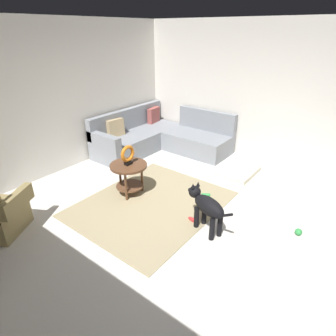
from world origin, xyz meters
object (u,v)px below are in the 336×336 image
object	(u,v)px
torus_sculpture	(128,155)
dog_toy_ball	(298,232)
dog_bed_mat	(238,171)
dog	(207,206)
dog_toy_rope	(206,195)
sectional_couch	(160,138)
side_table	(129,171)
dog_toy_bone	(193,220)

from	to	relation	value
torus_sculpture	dog_toy_ball	world-z (taller)	torus_sculpture
dog_bed_mat	dog	xyz separation A→B (m)	(-1.85, -0.38, 0.33)
dog_bed_mat	dog_toy_rope	size ratio (longest dim) A/B	5.58
dog_toy_ball	torus_sculpture	bearing A→B (deg)	103.49
sectional_couch	dog_toy_rope	bearing A→B (deg)	-120.42
side_table	torus_sculpture	distance (m)	0.29
dog_toy_bone	torus_sculpture	bearing A→B (deg)	89.58
sectional_couch	dog	size ratio (longest dim) A/B	2.74
dog_toy_ball	dog_toy_bone	xyz separation A→B (m)	(-0.62, 1.28, -0.02)
dog_toy_bone	dog	bearing A→B (deg)	-101.17
dog_toy_bone	dog_toy_ball	bearing A→B (deg)	-64.13
dog_toy_ball	dog_toy_bone	distance (m)	1.42
dog_bed_mat	dog_toy_rope	distance (m)	1.10
torus_sculpture	dog_toy_bone	bearing A→B (deg)	-90.42
sectional_couch	dog_toy_ball	distance (m)	3.59
dog_bed_mat	dog	bearing A→B (deg)	-168.43
dog_toy_ball	dog	bearing A→B (deg)	122.33
sectional_couch	dog_toy_bone	world-z (taller)	sectional_couch
sectional_couch	torus_sculpture	xyz separation A→B (m)	(-1.81, -0.83, 0.42)
dog	dog_toy_rope	world-z (taller)	dog
sectional_couch	side_table	xyz separation A→B (m)	(-1.81, -0.83, 0.13)
torus_sculpture	dog_toy_rope	distance (m)	1.44
torus_sculpture	dog	size ratio (longest dim) A/B	0.40
dog_toy_bone	dog_bed_mat	bearing A→B (deg)	4.81
side_table	dog_bed_mat	bearing A→B (deg)	-31.76
dog	dog_toy_rope	size ratio (longest dim) A/B	5.73
torus_sculpture	dog	distance (m)	1.53
side_table	dog	xyz separation A→B (m)	(-0.05, -1.49, -0.04)
sectional_couch	dog	distance (m)	2.98
torus_sculpture	dog	bearing A→B (deg)	-92.08
sectional_couch	side_table	world-z (taller)	sectional_couch
sectional_couch	side_table	distance (m)	1.99
dog	dog_toy_rope	bearing A→B (deg)	48.27
side_table	dog_toy_ball	size ratio (longest dim) A/B	6.37
dog	sectional_couch	bearing A→B (deg)	69.30
dog_toy_rope	dog_toy_bone	distance (m)	0.74
dog_toy_ball	dog_toy_bone	world-z (taller)	dog_toy_ball
dog	dog_toy_ball	world-z (taller)	dog
side_table	dog_toy_bone	size ratio (longest dim) A/B	3.33
dog_bed_mat	dog_toy_rope	bearing A→B (deg)	176.78
side_table	dog	distance (m)	1.50
dog_toy_rope	sectional_couch	bearing A→B (deg)	59.58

